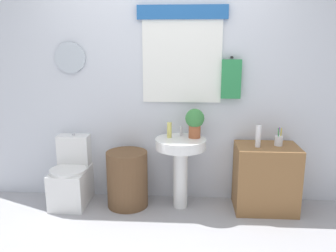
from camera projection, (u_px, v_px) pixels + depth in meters
name	position (u px, v px, depth m)	size (l,w,h in m)	color
ground_plane	(152.00, 252.00, 2.87)	(8.00, 8.00, 0.00)	#A3A3A8
back_wall	(163.00, 81.00, 3.68)	(4.40, 0.18, 2.60)	silver
toilet	(72.00, 178.00, 3.72)	(0.38, 0.51, 0.74)	white
laundry_hamper	(127.00, 179.00, 3.65)	(0.43, 0.43, 0.60)	brown
pedestal_sink	(181.00, 156.00, 3.55)	(0.52, 0.52, 0.75)	white
faucet	(181.00, 131.00, 3.62)	(0.03, 0.03, 0.10)	silver
wooden_cabinet	(266.00, 178.00, 3.55)	(0.62, 0.44, 0.69)	olive
soap_bottle	(169.00, 130.00, 3.55)	(0.05, 0.05, 0.16)	#DBD166
potted_plant	(195.00, 121.00, 3.52)	(0.20, 0.20, 0.30)	#AD5B38
lotion_bottle	(258.00, 136.00, 3.41)	(0.05, 0.05, 0.22)	white
toothbrush_cup	(279.00, 140.00, 3.47)	(0.08, 0.08, 0.19)	silver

